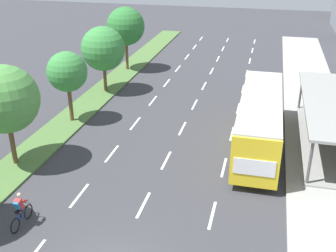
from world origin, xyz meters
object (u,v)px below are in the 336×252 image
Objects in this scene: bus at (260,117)px; median_tree_third at (67,72)px; bus_shelter at (329,118)px; median_tree_fourth at (103,49)px; median_tree_fifth at (126,26)px; median_tree_second at (5,99)px; cyclist at (20,211)px.

bus is 13.47m from median_tree_third.
bus_shelter is 2.17× the size of median_tree_fourth.
median_tree_third is 0.92× the size of median_tree_fourth.
median_tree_third is 13.17m from median_tree_fifth.
median_tree_second is at bearing -158.31° from bus_shelter.
cyclist is at bearing -82.35° from median_tree_fifth.
bus is at bearing 46.17° from cyclist.
cyclist is 0.30× the size of median_tree_fifth.
median_tree_third reaches higher than cyclist.
cyclist is at bearing -75.19° from median_tree_third.
median_tree_second is 6.60m from median_tree_third.
median_tree_fifth is (-13.60, 13.98, 2.33)m from bus.
median_tree_fourth is (-13.33, 7.40, 1.73)m from bus.
median_tree_fourth is (-3.04, 18.12, 3.01)m from cyclist.
median_tree_second is (-13.79, -5.75, 2.07)m from bus.
median_tree_fifth is (-0.27, 6.58, 0.59)m from median_tree_fourth.
median_tree_fourth is 6.61m from median_tree_fifth.
median_tree_second is 0.97× the size of median_tree_fifth.
bus is 1.84× the size of median_tree_fifth.
median_tree_fourth is at bearing -87.62° from median_tree_fifth.
median_tree_second is 1.07× the size of median_tree_fourth.
cyclist is 6.94m from median_tree_second.
median_tree_fourth is at bearing 99.54° from cyclist.
median_tree_fourth is at bearing 87.98° from median_tree_second.
bus_shelter is 19.00m from cyclist.
bus is at bearing -45.78° from median_tree_fifth.
median_tree_third reaches higher than bus_shelter.
bus_shelter is at bearing -18.71° from median_tree_fourth.
median_tree_fifth is (-17.88, 12.54, 2.53)m from bus_shelter.
median_tree_fourth reaches higher than cyclist.
median_tree_fifth is (-0.27, 13.15, 0.63)m from median_tree_third.
bus is at bearing -161.42° from bus_shelter.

